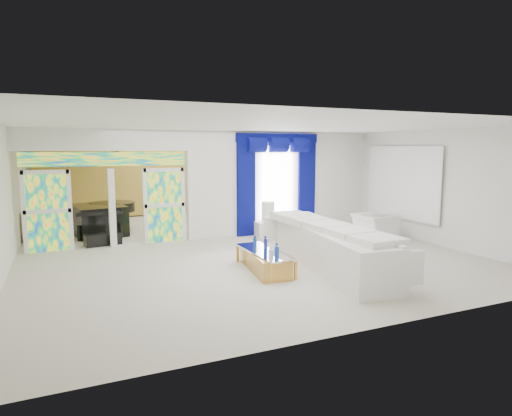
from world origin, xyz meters
name	(u,v)px	position (x,y,z in m)	size (l,w,h in m)	color
floor	(227,244)	(0.00, 0.00, 0.00)	(12.00, 12.00, 0.00)	#B7AF9E
dividing_wall	(283,183)	(2.15, 1.00, 1.50)	(5.70, 0.18, 3.00)	white
dividing_header	(106,140)	(-2.85, 1.00, 2.73)	(4.30, 0.18, 0.55)	white
stained_panel_left	(47,211)	(-4.28, 1.00, 1.00)	(0.95, 0.04, 2.00)	#994C3F
stained_panel_right	(164,205)	(-1.42, 1.00, 1.00)	(0.95, 0.04, 2.00)	#994C3F
stained_transom	(107,159)	(-2.85, 1.00, 2.25)	(4.00, 0.05, 0.35)	#994C3F
window_pane	(277,185)	(1.90, 0.90, 1.45)	(1.00, 0.02, 2.30)	white
blue_drape_left	(246,188)	(0.90, 0.87, 1.40)	(0.55, 0.10, 2.80)	#030644
blue_drape_right	(307,185)	(2.90, 0.87, 1.40)	(0.55, 0.10, 2.80)	#030644
blue_pelmet	(278,138)	(1.90, 0.87, 2.82)	(2.60, 0.12, 0.25)	#030644
wall_mirror	(402,183)	(4.94, -1.00, 1.55)	(0.04, 2.70, 1.90)	white
gold_curtains	(174,175)	(0.00, 5.90, 1.50)	(9.70, 0.12, 2.90)	gold
white_sofa	(328,248)	(1.19, -2.98, 0.42)	(0.94, 4.38, 0.83)	white
coffee_table	(265,261)	(-0.16, -2.68, 0.20)	(0.59, 1.78, 0.40)	#B9853A
console_table	(277,228)	(1.72, 0.49, 0.22)	(1.29, 0.41, 0.43)	silver
table_lamp	(268,212)	(1.42, 0.49, 0.72)	(0.36, 0.36, 0.58)	silver
armchair	(375,227)	(4.03, -0.97, 0.34)	(1.06, 0.93, 0.69)	white
grand_piano	(98,220)	(-3.02, 2.82, 0.43)	(1.31, 1.72, 0.87)	black
piano_bench	(103,239)	(-3.02, 1.22, 0.15)	(0.91, 0.35, 0.30)	black
tv_console	(38,226)	(-4.58, 2.47, 0.43)	(0.59, 0.54, 0.86)	#A08450
chandelier	(118,144)	(-2.30, 3.40, 2.65)	(0.60, 0.60, 0.60)	gold
decanters	(268,248)	(-0.14, -2.80, 0.50)	(0.17, 1.18, 0.28)	#151B96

